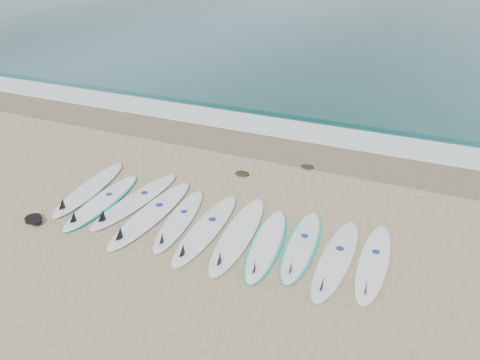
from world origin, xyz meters
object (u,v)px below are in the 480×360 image
at_px(surfboard_10, 373,263).
at_px(leash_coil, 34,219).
at_px(surfboard_0, 88,189).
at_px(surfboard_5, 205,229).

height_order(surfboard_10, leash_coil, surfboard_10).
height_order(surfboard_0, leash_coil, surfboard_0).
bearing_deg(surfboard_5, leash_coil, -164.61).
distance_m(surfboard_5, leash_coil, 3.50).
bearing_deg(leash_coil, surfboard_5, 17.56).
height_order(surfboard_0, surfboard_5, surfboard_5).
relative_size(surfboard_5, leash_coil, 5.92).
xyz_separation_m(surfboard_0, surfboard_5, (3.15, -0.36, 0.00)).
bearing_deg(surfboard_10, leash_coil, -169.87).
xyz_separation_m(surfboard_0, surfboard_10, (6.33, -0.10, -0.00)).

